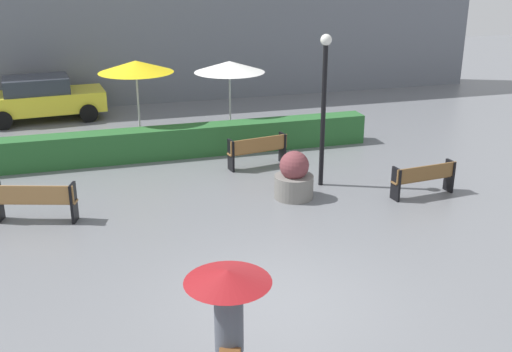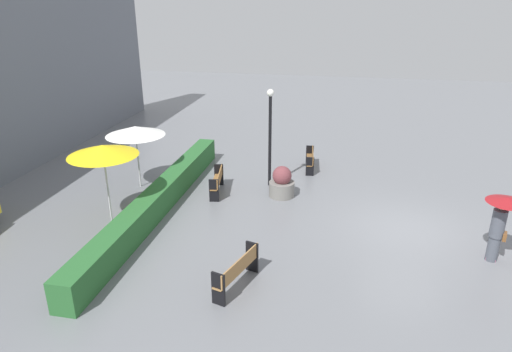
{
  "view_description": "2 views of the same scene",
  "coord_description": "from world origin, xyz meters",
  "px_view_note": "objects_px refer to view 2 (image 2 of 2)",
  "views": [
    {
      "loc": [
        -2.98,
        -8.81,
        5.67
      ],
      "look_at": [
        0.62,
        3.4,
        1.02
      ],
      "focal_mm": 42.92,
      "sensor_mm": 36.0,
      "label": 1
    },
    {
      "loc": [
        -13.89,
        2.16,
        7.11
      ],
      "look_at": [
        0.02,
        4.97,
        1.48
      ],
      "focal_mm": 32.13,
      "sensor_mm": 36.0,
      "label": 2
    }
  ],
  "objects_px": {
    "patio_umbrella_white": "(135,131)",
    "bench_far_right": "(311,158)",
    "pedestrian_with_umbrella": "(502,218)",
    "planter_pot": "(282,183)",
    "bench_far_left": "(238,270)",
    "patio_umbrella_yellow": "(103,150)",
    "bench_back_row": "(217,180)",
    "lamp_post": "(270,128)"
  },
  "relations": [
    {
      "from": "patio_umbrella_yellow",
      "to": "patio_umbrella_white",
      "type": "bearing_deg",
      "value": 5.8
    },
    {
      "from": "bench_far_right",
      "to": "patio_umbrella_white",
      "type": "relative_size",
      "value": 0.7
    },
    {
      "from": "lamp_post",
      "to": "patio_umbrella_yellow",
      "type": "relative_size",
      "value": 1.44
    },
    {
      "from": "patio_umbrella_white",
      "to": "lamp_post",
      "type": "bearing_deg",
      "value": -77.02
    },
    {
      "from": "bench_far_right",
      "to": "bench_back_row",
      "type": "bearing_deg",
      "value": 135.34
    },
    {
      "from": "bench_far_left",
      "to": "patio_umbrella_white",
      "type": "distance_m",
      "value": 8.13
    },
    {
      "from": "planter_pot",
      "to": "patio_umbrella_yellow",
      "type": "xyz_separation_m",
      "value": [
        -3.13,
        5.35,
        1.98
      ]
    },
    {
      "from": "patio_umbrella_yellow",
      "to": "patio_umbrella_white",
      "type": "height_order",
      "value": "patio_umbrella_yellow"
    },
    {
      "from": "bench_far_left",
      "to": "patio_umbrella_white",
      "type": "xyz_separation_m",
      "value": [
        5.83,
        5.39,
        1.76
      ]
    },
    {
      "from": "patio_umbrella_white",
      "to": "bench_back_row",
      "type": "bearing_deg",
      "value": -90.22
    },
    {
      "from": "bench_far_right",
      "to": "bench_back_row",
      "type": "relative_size",
      "value": 0.99
    },
    {
      "from": "bench_far_right",
      "to": "lamp_post",
      "type": "xyz_separation_m",
      "value": [
        -2.13,
        1.45,
        1.88
      ]
    },
    {
      "from": "pedestrian_with_umbrella",
      "to": "planter_pot",
      "type": "xyz_separation_m",
      "value": [
        3.28,
        6.62,
        -0.86
      ]
    },
    {
      "from": "bench_back_row",
      "to": "planter_pot",
      "type": "relative_size",
      "value": 1.47
    },
    {
      "from": "planter_pot",
      "to": "lamp_post",
      "type": "relative_size",
      "value": 0.31
    },
    {
      "from": "bench_back_row",
      "to": "bench_far_left",
      "type": "bearing_deg",
      "value": -159.34
    },
    {
      "from": "bench_far_left",
      "to": "pedestrian_with_umbrella",
      "type": "relative_size",
      "value": 0.91
    },
    {
      "from": "bench_far_left",
      "to": "bench_far_right",
      "type": "relative_size",
      "value": 1.05
    },
    {
      "from": "patio_umbrella_white",
      "to": "pedestrian_with_umbrella",
      "type": "bearing_deg",
      "value": -104.19
    },
    {
      "from": "bench_far_right",
      "to": "patio_umbrella_yellow",
      "type": "bearing_deg",
      "value": 135.4
    },
    {
      "from": "bench_far_left",
      "to": "patio_umbrella_yellow",
      "type": "height_order",
      "value": "patio_umbrella_yellow"
    },
    {
      "from": "pedestrian_with_umbrella",
      "to": "planter_pot",
      "type": "bearing_deg",
      "value": 63.63
    },
    {
      "from": "bench_back_row",
      "to": "lamp_post",
      "type": "height_order",
      "value": "lamp_post"
    },
    {
      "from": "pedestrian_with_umbrella",
      "to": "patio_umbrella_yellow",
      "type": "bearing_deg",
      "value": 89.29
    },
    {
      "from": "lamp_post",
      "to": "patio_umbrella_white",
      "type": "distance_m",
      "value": 5.14
    },
    {
      "from": "bench_far_left",
      "to": "patio_umbrella_yellow",
      "type": "bearing_deg",
      "value": 60.55
    },
    {
      "from": "bench_far_left",
      "to": "lamp_post",
      "type": "relative_size",
      "value": 0.47
    },
    {
      "from": "patio_umbrella_white",
      "to": "bench_far_right",
      "type": "bearing_deg",
      "value": -63.0
    },
    {
      "from": "bench_back_row",
      "to": "lamp_post",
      "type": "xyz_separation_m",
      "value": [
        1.17,
        -1.82,
        1.85
      ]
    },
    {
      "from": "patio_umbrella_yellow",
      "to": "lamp_post",
      "type": "bearing_deg",
      "value": -48.91
    },
    {
      "from": "bench_far_left",
      "to": "bench_far_right",
      "type": "xyz_separation_m",
      "value": [
        9.12,
        -1.07,
        -0.04
      ]
    },
    {
      "from": "bench_far_left",
      "to": "planter_pot",
      "type": "height_order",
      "value": "planter_pot"
    },
    {
      "from": "bench_far_left",
      "to": "patio_umbrella_white",
      "type": "height_order",
      "value": "patio_umbrella_white"
    },
    {
      "from": "bench_far_right",
      "to": "pedestrian_with_umbrella",
      "type": "relative_size",
      "value": 0.86
    },
    {
      "from": "bench_far_left",
      "to": "planter_pot",
      "type": "bearing_deg",
      "value": -2.51
    },
    {
      "from": "pedestrian_with_umbrella",
      "to": "patio_umbrella_yellow",
      "type": "height_order",
      "value": "patio_umbrella_yellow"
    },
    {
      "from": "pedestrian_with_umbrella",
      "to": "lamp_post",
      "type": "height_order",
      "value": "lamp_post"
    },
    {
      "from": "bench_back_row",
      "to": "patio_umbrella_yellow",
      "type": "xyz_separation_m",
      "value": [
        -2.94,
        2.89,
        1.97
      ]
    },
    {
      "from": "bench_far_left",
      "to": "patio_umbrella_yellow",
      "type": "xyz_separation_m",
      "value": [
        2.87,
        5.09,
        1.96
      ]
    },
    {
      "from": "pedestrian_with_umbrella",
      "to": "lamp_post",
      "type": "relative_size",
      "value": 0.52
    },
    {
      "from": "bench_far_right",
      "to": "lamp_post",
      "type": "height_order",
      "value": "lamp_post"
    },
    {
      "from": "bench_far_right",
      "to": "lamp_post",
      "type": "relative_size",
      "value": 0.45
    }
  ]
}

